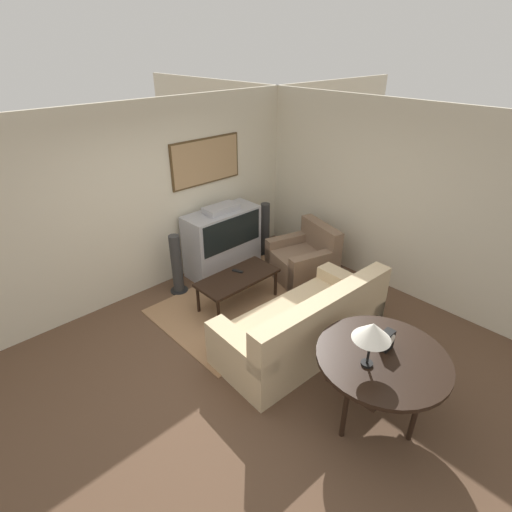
{
  "coord_description": "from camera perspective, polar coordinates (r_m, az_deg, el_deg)",
  "views": [
    {
      "loc": [
        -2.47,
        -2.76,
        3.35
      ],
      "look_at": [
        0.82,
        0.72,
        0.75
      ],
      "focal_mm": 28.0,
      "sensor_mm": 36.0,
      "label": 1
    }
  ],
  "objects": [
    {
      "name": "wall_right",
      "position": [
        6.13,
        17.38,
        8.16
      ],
      "size": [
        0.06,
        12.0,
        2.7
      ],
      "color": "beige",
      "rests_on": "ground_plane"
    },
    {
      "name": "table_lamp",
      "position": [
        3.63,
        16.29,
        -10.35
      ],
      "size": [
        0.34,
        0.34,
        0.47
      ],
      "color": "black",
      "rests_on": "console_table"
    },
    {
      "name": "coffee_table",
      "position": [
        5.58,
        -2.63,
        -3.32
      ],
      "size": [
        1.16,
        0.54,
        0.45
      ],
      "color": "black",
      "rests_on": "ground_plane"
    },
    {
      "name": "wall_back",
      "position": [
        5.84,
        -15.53,
        7.47
      ],
      "size": [
        12.0,
        0.1,
        2.7
      ],
      "color": "beige",
      "rests_on": "ground_plane"
    },
    {
      "name": "speaker_tower_right",
      "position": [
        6.95,
        1.31,
        3.71
      ],
      "size": [
        0.26,
        0.26,
        0.92
      ],
      "color": "black",
      "rests_on": "ground_plane"
    },
    {
      "name": "couch",
      "position": [
        4.9,
        6.88,
        -10.01
      ],
      "size": [
        2.15,
        1.06,
        0.92
      ],
      "rotation": [
        0.0,
        0.0,
        3.1
      ],
      "color": "#CCB289",
      "rests_on": "ground_plane"
    },
    {
      "name": "speaker_tower_left",
      "position": [
        5.96,
        -11.25,
        -1.4
      ],
      "size": [
        0.26,
        0.26,
        0.92
      ],
      "color": "black",
      "rests_on": "ground_plane"
    },
    {
      "name": "mantel_clock",
      "position": [
        4.02,
        18.21,
        -11.34
      ],
      "size": [
        0.13,
        0.1,
        0.2
      ],
      "color": "black",
      "rests_on": "console_table"
    },
    {
      "name": "armchair",
      "position": [
        6.34,
        6.84,
        -0.59
      ],
      "size": [
        1.06,
        1.07,
        0.85
      ],
      "rotation": [
        0.0,
        0.0,
        -1.85
      ],
      "color": "brown",
      "rests_on": "ground_plane"
    },
    {
      "name": "area_rug",
      "position": [
        5.8,
        -1.37,
        -6.71
      ],
      "size": [
        2.42,
        1.73,
        0.01
      ],
      "color": "#99704C",
      "rests_on": "ground_plane"
    },
    {
      "name": "console_table",
      "position": [
        4.03,
        17.62,
        -14.15
      ],
      "size": [
        1.24,
        1.24,
        0.77
      ],
      "color": "black",
      "rests_on": "ground_plane"
    },
    {
      "name": "tv",
      "position": [
        6.4,
        -4.8,
        2.24
      ],
      "size": [
        1.22,
        0.52,
        1.12
      ],
      "color": "#9E9EA3",
      "rests_on": "ground_plane"
    },
    {
      "name": "ground_plane",
      "position": [
        4.99,
        -1.18,
        -13.64
      ],
      "size": [
        12.0,
        12.0,
        0.0
      ],
      "primitive_type": "plane",
      "color": "brown"
    },
    {
      "name": "remote",
      "position": [
        5.66,
        -2.65,
        -2.17
      ],
      "size": [
        0.1,
        0.16,
        0.02
      ],
      "color": "black",
      "rests_on": "coffee_table"
    }
  ]
}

